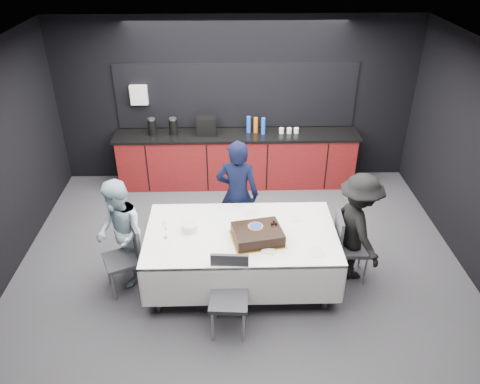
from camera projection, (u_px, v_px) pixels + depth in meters
name	position (u px, v px, depth m)	size (l,w,h in m)	color
ground	(240.00, 261.00, 6.42)	(6.00, 6.00, 0.00)	#404045
room_shell	(240.00, 137.00, 5.47)	(6.04, 5.04, 2.82)	white
kitchenette	(236.00, 155.00, 8.04)	(4.10, 0.64, 2.05)	#5D0E10
party_table	(241.00, 241.00, 5.75)	(2.32, 1.32, 0.78)	#99999E
cake_assembly	(257.00, 234.00, 5.51)	(0.69, 0.60, 0.18)	gold
plate_stack	(189.00, 227.00, 5.68)	(0.20, 0.20, 0.10)	white
loose_plate_near	(218.00, 254.00, 5.31)	(0.19, 0.19, 0.01)	white
loose_plate_right_a	(294.00, 219.00, 5.92)	(0.19, 0.19, 0.01)	white
loose_plate_right_b	(316.00, 252.00, 5.34)	(0.20, 0.20, 0.01)	white
loose_plate_far	(252.00, 214.00, 6.02)	(0.20, 0.20, 0.01)	white
fork_pile	(268.00, 251.00, 5.34)	(0.14, 0.09, 0.02)	white
champagne_flute	(165.00, 226.00, 5.50)	(0.06, 0.06, 0.22)	white
chair_left	(128.00, 253.00, 5.72)	(0.55, 0.55, 0.92)	#313136
chair_right	(346.00, 242.00, 5.91)	(0.44, 0.44, 0.92)	#313136
chair_near	(229.00, 289.00, 5.17)	(0.45, 0.45, 0.92)	#313136
person_center	(237.00, 195.00, 6.39)	(0.59, 0.39, 1.61)	black
person_left	(120.00, 234.00, 5.75)	(0.70, 0.54, 1.44)	#9FBAC8
person_right	(357.00, 227.00, 5.84)	(0.95, 0.55, 1.47)	black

